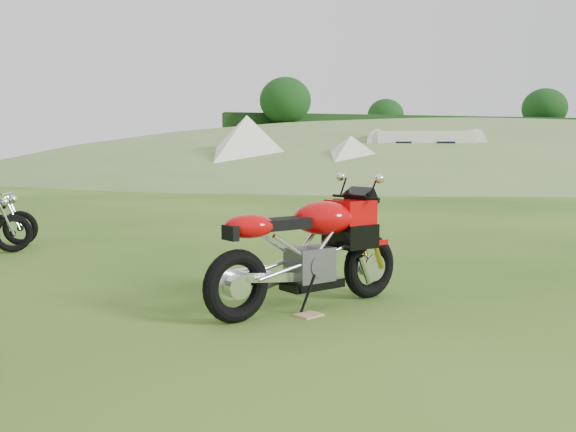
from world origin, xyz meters
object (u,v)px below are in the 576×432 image
object	(u,v)px
sport_motorcycle	(308,242)
plywood_board	(309,315)
tent_mid	(247,153)
caravan	(423,158)
tent_right	(351,160)

from	to	relation	value
sport_motorcycle	plywood_board	world-z (taller)	sport_motorcycle
tent_mid	plywood_board	bearing A→B (deg)	-99.54
tent_mid	sport_motorcycle	bearing A→B (deg)	-99.48
caravan	plywood_board	bearing A→B (deg)	-100.33
sport_motorcycle	plywood_board	distance (m)	0.69
plywood_board	tent_right	distance (m)	21.02
sport_motorcycle	plywood_board	xyz separation A→B (m)	(-0.07, -0.26, -0.64)
plywood_board	tent_right	size ratio (longest dim) A/B	0.08
caravan	tent_mid	bearing A→B (deg)	-173.93
tent_mid	tent_right	bearing A→B (deg)	-37.76
tent_mid	caravan	distance (m)	7.88
plywood_board	tent_right	xyz separation A→B (m)	(7.85, 19.46, 1.16)
tent_right	caravan	bearing A→B (deg)	15.93
plywood_board	caravan	bearing A→B (deg)	60.28
tent_right	plywood_board	bearing A→B (deg)	-112.71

